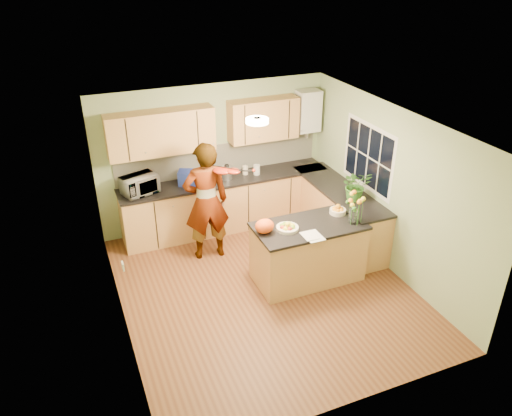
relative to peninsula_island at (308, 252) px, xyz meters
name	(u,v)px	position (x,y,z in m)	size (l,w,h in m)	color
floor	(265,289)	(-0.70, -0.02, -0.46)	(4.50, 4.50, 0.00)	#592F19
ceiling	(266,125)	(-0.70, -0.02, 2.04)	(4.00, 4.50, 0.02)	silver
wall_back	(214,156)	(-0.70, 2.23, 0.79)	(4.00, 0.02, 2.50)	#8EA676
wall_front	(357,315)	(-0.70, -2.27, 0.79)	(4.00, 0.02, 2.50)	#8EA676
wall_left	(114,244)	(-2.70, -0.02, 0.79)	(0.02, 4.50, 2.50)	#8EA676
wall_right	(389,189)	(1.30, -0.02, 0.79)	(0.02, 4.50, 2.50)	#8EA676
back_counter	(226,203)	(-0.60, 1.93, 0.01)	(3.64, 0.62, 0.94)	#B87E49
right_counter	(338,214)	(1.00, 0.83, 0.01)	(0.62, 2.24, 0.94)	#B87E49
splashback	(220,158)	(-0.60, 2.21, 0.74)	(3.60, 0.02, 0.52)	beige
upper_cabinets	(205,127)	(-0.87, 2.06, 1.39)	(3.20, 0.34, 0.70)	#B87E49
boiler	(308,111)	(1.00, 2.07, 1.44)	(0.40, 0.30, 0.86)	silver
window_right	(368,157)	(1.30, 0.58, 1.09)	(0.01, 1.30, 1.05)	silver
light_switch	(123,266)	(-2.68, -0.62, 0.84)	(0.02, 0.09, 0.09)	silver
ceiling_lamp	(257,121)	(-0.70, 0.28, 2.00)	(0.30, 0.30, 0.07)	#FFEABF
peninsula_island	(308,252)	(0.00, 0.00, 0.00)	(1.60, 0.82, 0.91)	#B87E49
fruit_dish	(287,227)	(-0.35, 0.00, 0.50)	(0.31, 0.31, 0.11)	beige
orange_bowl	(338,210)	(0.55, 0.15, 0.52)	(0.24, 0.24, 0.14)	beige
flower_vase	(354,202)	(0.60, -0.18, 0.79)	(0.28, 0.28, 0.51)	silver
orange_bag	(265,226)	(-0.68, 0.05, 0.56)	(0.27, 0.23, 0.20)	#E84A13
papers	(313,236)	(-0.10, -0.30, 0.46)	(0.23, 0.31, 0.01)	silver
violinist	(206,202)	(-1.18, 1.16, 0.50)	(0.70, 0.46, 1.93)	#E6B58C
violin	(222,171)	(-0.98, 0.94, 1.08)	(0.65, 0.26, 0.13)	#4E0E04
microwave	(140,185)	(-2.04, 1.90, 0.63)	(0.54, 0.37, 0.30)	silver
blue_box	(188,178)	(-1.25, 1.93, 0.60)	(0.31, 0.23, 0.25)	navy
kettle	(227,172)	(-0.58, 1.90, 0.61)	(0.17, 0.17, 0.32)	silver
jar_cream	(245,170)	(-0.22, 1.97, 0.56)	(0.10, 0.10, 0.15)	beige
jar_white	(257,170)	(-0.04, 1.89, 0.57)	(0.11, 0.11, 0.17)	silver
potted_plant	(356,185)	(1.00, 0.40, 0.73)	(0.45, 0.39, 0.49)	#336B23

